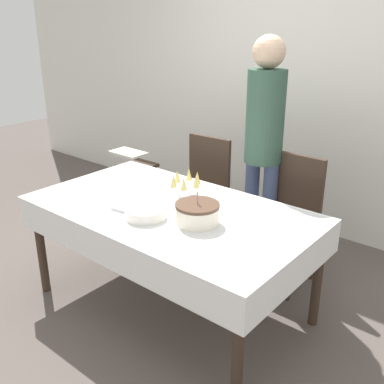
% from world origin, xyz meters
% --- Properties ---
extents(ground_plane, '(12.00, 12.00, 0.00)m').
position_xyz_m(ground_plane, '(0.00, 0.00, 0.00)').
color(ground_plane, '#564C47').
extents(wall_back, '(8.00, 0.05, 2.70)m').
position_xyz_m(wall_back, '(0.00, 1.76, 1.35)').
color(wall_back, silver).
rests_on(wall_back, ground_plane).
extents(dining_table, '(1.82, 1.03, 0.74)m').
position_xyz_m(dining_table, '(0.00, 0.00, 0.64)').
color(dining_table, white).
rests_on(dining_table, ground_plane).
extents(dining_chair_far_left, '(0.44, 0.44, 0.94)m').
position_xyz_m(dining_chair_far_left, '(-0.41, 0.84, 0.51)').
color(dining_chair_far_left, '#38281E').
rests_on(dining_chair_far_left, ground_plane).
extents(dining_chair_far_right, '(0.42, 0.42, 0.94)m').
position_xyz_m(dining_chair_far_right, '(0.40, 0.84, 0.51)').
color(dining_chair_far_right, '#38281E').
rests_on(dining_chair_far_right, ground_plane).
extents(birthday_cake, '(0.26, 0.26, 0.20)m').
position_xyz_m(birthday_cake, '(0.28, -0.07, 0.80)').
color(birthday_cake, silver).
rests_on(birthday_cake, dining_table).
extents(champagne_tray, '(0.30, 0.30, 0.18)m').
position_xyz_m(champagne_tray, '(-0.02, 0.18, 0.83)').
color(champagne_tray, silver).
rests_on(champagne_tray, dining_table).
extents(plate_stack_main, '(0.25, 0.25, 0.06)m').
position_xyz_m(plate_stack_main, '(-0.01, -0.20, 0.77)').
color(plate_stack_main, silver).
rests_on(plate_stack_main, dining_table).
extents(cake_knife, '(0.27, 0.16, 0.00)m').
position_xyz_m(cake_knife, '(0.33, -0.27, 0.74)').
color(cake_knife, silver).
rests_on(cake_knife, dining_table).
extents(fork_pile, '(0.18, 0.08, 0.02)m').
position_xyz_m(fork_pile, '(-0.18, -0.22, 0.75)').
color(fork_pile, silver).
rests_on(fork_pile, dining_table).
extents(napkin_pile, '(0.15, 0.15, 0.01)m').
position_xyz_m(napkin_pile, '(-0.19, -0.09, 0.75)').
color(napkin_pile, white).
rests_on(napkin_pile, dining_table).
extents(person_standing, '(0.28, 0.28, 1.75)m').
position_xyz_m(person_standing, '(0.13, 0.90, 1.07)').
color(person_standing, '#3F4C72').
rests_on(person_standing, ground_plane).
extents(high_chair, '(0.33, 0.35, 0.71)m').
position_xyz_m(high_chair, '(-1.20, 0.83, 0.48)').
color(high_chair, '#38281E').
rests_on(high_chair, ground_plane).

